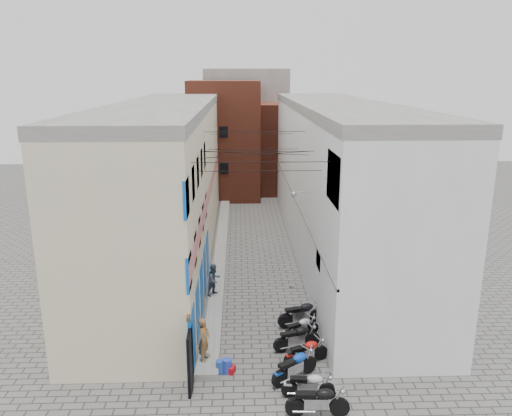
{
  "coord_description": "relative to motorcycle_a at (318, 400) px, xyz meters",
  "views": [
    {
      "loc": [
        -0.81,
        -15.53,
        10.54
      ],
      "look_at": [
        0.18,
        12.42,
        3.0
      ],
      "focal_mm": 35.0,
      "sensor_mm": 36.0,
      "label": 1
    }
  ],
  "objects": [
    {
      "name": "water_jug_far",
      "position": [
        -3.17,
        2.5,
        -0.35
      ],
      "size": [
        0.36,
        0.36,
        0.49
      ],
      "primitive_type": "cylinder",
      "rotation": [
        0.0,
        0.0,
        -0.17
      ],
      "color": "#2147A9",
      "rests_on": "ground"
    },
    {
      "name": "person_b",
      "position": [
        -3.64,
        8.65,
        0.43
      ],
      "size": [
        0.94,
        0.95,
        1.55
      ],
      "primitive_type": "imported",
      "rotation": [
        0.0,
        0.0,
        0.81
      ],
      "color": "#384155",
      "rests_on": "plinth"
    },
    {
      "name": "building_left",
      "position": [
        -6.6,
        14.95,
        3.9
      ],
      "size": [
        5.1,
        27.0,
        9.0
      ],
      "color": "beige",
      "rests_on": "ground"
    },
    {
      "name": "person_a",
      "position": [
        -3.76,
        3.0,
        0.49
      ],
      "size": [
        0.57,
        0.7,
        1.67
      ],
      "primitive_type": "imported",
      "rotation": [
        0.0,
        0.0,
        1.25
      ],
      "color": "brown",
      "rests_on": "plinth"
    },
    {
      "name": "motorcycle_d",
      "position": [
        0.04,
        2.99,
        -0.06
      ],
      "size": [
        1.93,
        1.2,
        1.07
      ],
      "primitive_type": null,
      "rotation": [
        0.0,
        0.0,
        -1.21
      ],
      "color": "red",
      "rests_on": "ground"
    },
    {
      "name": "motorcycle_e",
      "position": [
        -0.2,
        3.99,
        -0.03
      ],
      "size": [
        2.06,
        1.16,
        1.13
      ],
      "primitive_type": null,
      "rotation": [
        0.0,
        0.0,
        -1.28
      ],
      "color": "black",
      "rests_on": "ground"
    },
    {
      "name": "water_jug_near",
      "position": [
        -2.92,
        2.5,
        -0.32
      ],
      "size": [
        0.39,
        0.39,
        0.54
      ],
      "primitive_type": "cylinder",
      "rotation": [
        0.0,
        0.0,
        0.14
      ],
      "color": "#233BB1",
      "rests_on": "ground"
    },
    {
      "name": "motorcycle_c",
      "position": [
        -0.5,
        1.98,
        -0.01
      ],
      "size": [
        2.03,
        1.7,
        1.18
      ],
      "primitive_type": null,
      "rotation": [
        0.0,
        0.0,
        -0.95
      ],
      "color": "#0B3CA7",
      "rests_on": "ground"
    },
    {
      "name": "plinth",
      "position": [
        -3.67,
        15.0,
        -0.47
      ],
      "size": [
        0.9,
        26.0,
        0.25
      ],
      "primitive_type": "cube",
      "color": "slate",
      "rests_on": "ground"
    },
    {
      "name": "building_right",
      "position": [
        3.38,
        14.99,
        3.91
      ],
      "size": [
        5.94,
        26.0,
        9.0
      ],
      "color": "silver",
      "rests_on": "ground"
    },
    {
      "name": "building_far_concrete",
      "position": [
        -1.62,
        36.0,
        4.9
      ],
      "size": [
        8.0,
        5.0,
        11.0
      ],
      "primitive_type": "cube",
      "color": "slate",
      "rests_on": "ground"
    },
    {
      "name": "motorcycle_g",
      "position": [
        0.22,
        5.9,
        0.02
      ],
      "size": [
        2.25,
        1.23,
        1.24
      ],
      "primitive_type": null,
      "rotation": [
        0.0,
        0.0,
        -1.3
      ],
      "color": "black",
      "rests_on": "ground"
    },
    {
      "name": "red_crate",
      "position": [
        -2.85,
        2.5,
        -0.47
      ],
      "size": [
        0.51,
        0.46,
        0.26
      ],
      "primitive_type": "cube",
      "rotation": [
        0.0,
        0.0,
        -0.43
      ],
      "color": "#AE0C14",
      "rests_on": "ground"
    },
    {
      "name": "far_shopfront",
      "position": [
        -1.62,
        27.2,
        0.6
      ],
      "size": [
        2.0,
        0.3,
        2.4
      ],
      "primitive_type": "cube",
      "color": "black",
      "rests_on": "ground"
    },
    {
      "name": "overhead_wires",
      "position": [
        -1.62,
        9.64,
        6.53
      ],
      "size": [
        5.8,
        13.02,
        1.32
      ],
      "color": "black",
      "rests_on": "ground"
    },
    {
      "name": "motorcycle_a",
      "position": [
        0.0,
        0.0,
        0.0
      ],
      "size": [
        2.08,
        0.74,
        1.19
      ],
      "primitive_type": null,
      "rotation": [
        0.0,
        0.0,
        -1.61
      ],
      "color": "black",
      "rests_on": "ground"
    },
    {
      "name": "motorcycle_b",
      "position": [
        -0.15,
        0.93,
        -0.06
      ],
      "size": [
        1.89,
        0.77,
        1.07
      ],
      "primitive_type": null,
      "rotation": [
        0.0,
        0.0,
        -1.67
      ],
      "color": "#B4B5B9",
      "rests_on": "ground"
    },
    {
      "name": "building_far_brick_left",
      "position": [
        -3.62,
        30.0,
        4.4
      ],
      "size": [
        6.0,
        6.0,
        10.0
      ],
      "primitive_type": "cube",
      "color": "brown",
      "rests_on": "ground"
    },
    {
      "name": "motorcycle_f",
      "position": [
        0.05,
        4.82,
        -0.09
      ],
      "size": [
        1.82,
        1.31,
        1.02
      ],
      "primitive_type": null,
      "rotation": [
        0.0,
        0.0,
        -1.09
      ],
      "color": "#ACADB1",
      "rests_on": "ground"
    },
    {
      "name": "ground",
      "position": [
        -1.62,
        2.0,
        -0.6
      ],
      "size": [
        90.0,
        90.0,
        0.0
      ],
      "primitive_type": "plane",
      "color": "#5F5C59",
      "rests_on": "ground"
    },
    {
      "name": "building_far_brick_right",
      "position": [
        1.38,
        32.0,
        3.4
      ],
      "size": [
        5.0,
        6.0,
        8.0
      ],
      "primitive_type": "cube",
      "color": "brown",
      "rests_on": "ground"
    }
  ]
}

